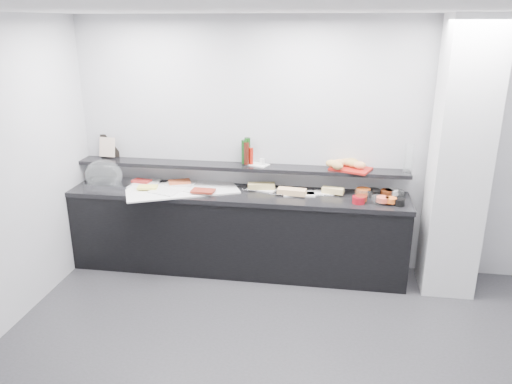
# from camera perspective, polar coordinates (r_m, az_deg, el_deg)

# --- Properties ---
(ground) EXTENTS (5.00, 5.00, 0.00)m
(ground) POSITION_cam_1_polar(r_m,az_deg,el_deg) (4.17, 3.18, -20.11)
(ground) COLOR #2D2D30
(ground) RESTS_ON ground
(back_wall) EXTENTS (5.00, 0.02, 2.70)m
(back_wall) POSITION_cam_1_polar(r_m,az_deg,el_deg) (5.39, 5.68, 5.16)
(back_wall) COLOR #ABACB2
(back_wall) RESTS_ON ground
(ceiling) EXTENTS (5.00, 5.00, 0.00)m
(ceiling) POSITION_cam_1_polar(r_m,az_deg,el_deg) (3.24, 4.10, 20.24)
(ceiling) COLOR white
(ceiling) RESTS_ON back_wall
(column) EXTENTS (0.50, 0.50, 2.70)m
(column) POSITION_cam_1_polar(r_m,az_deg,el_deg) (5.18, 22.23, 3.28)
(column) COLOR silver
(column) RESTS_ON ground
(buffet_cabinet) EXTENTS (3.60, 0.60, 0.85)m
(buffet_cabinet) POSITION_cam_1_polar(r_m,az_deg,el_deg) (5.48, -2.18, -4.72)
(buffet_cabinet) COLOR black
(buffet_cabinet) RESTS_ON ground
(counter_top) EXTENTS (3.62, 0.62, 0.05)m
(counter_top) POSITION_cam_1_polar(r_m,az_deg,el_deg) (5.32, -2.24, -0.27)
(counter_top) COLOR black
(counter_top) RESTS_ON buffet_cabinet
(wall_shelf) EXTENTS (3.60, 0.25, 0.04)m
(wall_shelf) POSITION_cam_1_polar(r_m,az_deg,el_deg) (5.41, -1.91, 2.88)
(wall_shelf) COLOR black
(wall_shelf) RESTS_ON back_wall
(cloche_base) EXTENTS (0.53, 0.37, 0.04)m
(cloche_base) POSITION_cam_1_polar(r_m,az_deg,el_deg) (5.78, -16.14, 1.01)
(cloche_base) COLOR #AEB1B5
(cloche_base) RESTS_ON counter_top
(cloche_dome) EXTENTS (0.45, 0.33, 0.34)m
(cloche_dome) POSITION_cam_1_polar(r_m,az_deg,el_deg) (5.73, -17.01, 1.89)
(cloche_dome) COLOR white
(cloche_dome) RESTS_ON cloche_base
(linen_runner) EXTENTS (1.30, 1.00, 0.01)m
(linen_runner) POSITION_cam_1_polar(r_m,az_deg,el_deg) (5.43, -8.47, 0.29)
(linen_runner) COLOR silver
(linen_runner) RESTS_ON counter_top
(platter_meat_a) EXTENTS (0.35, 0.25, 0.01)m
(platter_meat_a) POSITION_cam_1_polar(r_m,az_deg,el_deg) (5.70, -12.58, 1.09)
(platter_meat_a) COLOR white
(platter_meat_a) RESTS_ON linen_runner
(food_meat_a) EXTENTS (0.21, 0.15, 0.02)m
(food_meat_a) POSITION_cam_1_polar(r_m,az_deg,el_deg) (5.69, -12.94, 1.24)
(food_meat_a) COLOR maroon
(food_meat_a) RESTS_ON platter_meat_a
(platter_salmon) EXTENTS (0.33, 0.23, 0.01)m
(platter_salmon) POSITION_cam_1_polar(r_m,az_deg,el_deg) (5.59, -8.64, 0.98)
(platter_salmon) COLOR silver
(platter_salmon) RESTS_ON linen_runner
(food_salmon) EXTENTS (0.28, 0.23, 0.02)m
(food_salmon) POSITION_cam_1_polar(r_m,az_deg,el_deg) (5.59, -8.74, 1.17)
(food_salmon) COLOR #D4562B
(food_salmon) RESTS_ON platter_salmon
(platter_cheese) EXTENTS (0.35, 0.29, 0.01)m
(platter_cheese) POSITION_cam_1_polar(r_m,az_deg,el_deg) (5.34, -10.38, 0.04)
(platter_cheese) COLOR white
(platter_cheese) RESTS_ON linen_runner
(food_cheese) EXTENTS (0.23, 0.16, 0.02)m
(food_cheese) POSITION_cam_1_polar(r_m,az_deg,el_deg) (5.46, -12.30, 0.55)
(food_cheese) COLOR #F4E95F
(food_cheese) RESTS_ON platter_cheese
(platter_meat_b) EXTENTS (0.31, 0.24, 0.01)m
(platter_meat_b) POSITION_cam_1_polar(r_m,az_deg,el_deg) (5.33, -6.62, 0.18)
(platter_meat_b) COLOR white
(platter_meat_b) RESTS_ON linen_runner
(food_meat_b) EXTENTS (0.25, 0.16, 0.02)m
(food_meat_b) POSITION_cam_1_polar(r_m,az_deg,el_deg) (5.25, -6.07, 0.13)
(food_meat_b) COLOR maroon
(food_meat_b) RESTS_ON platter_meat_b
(sandwich_plate_left) EXTENTS (0.33, 0.22, 0.01)m
(sandwich_plate_left) POSITION_cam_1_polar(r_m,az_deg,el_deg) (5.37, 0.67, 0.30)
(sandwich_plate_left) COLOR silver
(sandwich_plate_left) RESTS_ON counter_top
(sandwich_food_left) EXTENTS (0.30, 0.16, 0.06)m
(sandwich_food_left) POSITION_cam_1_polar(r_m,az_deg,el_deg) (5.37, 0.62, 0.70)
(sandwich_food_left) COLOR tan
(sandwich_food_left) RESTS_ON sandwich_plate_left
(tongs_left) EXTENTS (0.16, 0.02, 0.01)m
(tongs_left) POSITION_cam_1_polar(r_m,az_deg,el_deg) (5.32, -0.77, 0.22)
(tongs_left) COLOR silver
(tongs_left) RESTS_ON sandwich_plate_left
(sandwich_plate_mid) EXTENTS (0.34, 0.18, 0.01)m
(sandwich_plate_mid) POSITION_cam_1_polar(r_m,az_deg,el_deg) (5.24, 4.94, -0.26)
(sandwich_plate_mid) COLOR white
(sandwich_plate_mid) RESTS_ON counter_top
(sandwich_food_mid) EXTENTS (0.31, 0.14, 0.06)m
(sandwich_food_mid) POSITION_cam_1_polar(r_m,az_deg,el_deg) (5.20, 4.11, 0.05)
(sandwich_food_mid) COLOR #E8B579
(sandwich_food_mid) RESTS_ON sandwich_plate_mid
(tongs_mid) EXTENTS (0.16, 0.02, 0.01)m
(tongs_mid) POSITION_cam_1_polar(r_m,az_deg,el_deg) (5.19, 2.35, -0.28)
(tongs_mid) COLOR silver
(tongs_mid) RESTS_ON sandwich_plate_mid
(sandwich_plate_right) EXTENTS (0.36, 0.20, 0.01)m
(sandwich_plate_right) POSITION_cam_1_polar(r_m,az_deg,el_deg) (5.30, 6.98, -0.10)
(sandwich_plate_right) COLOR white
(sandwich_plate_right) RESTS_ON counter_top
(sandwich_food_right) EXTENTS (0.24, 0.13, 0.06)m
(sandwich_food_right) POSITION_cam_1_polar(r_m,az_deg,el_deg) (5.28, 8.78, 0.17)
(sandwich_food_right) COLOR #E7C979
(sandwich_food_right) RESTS_ON sandwich_plate_right
(tongs_right) EXTENTS (0.16, 0.05, 0.01)m
(tongs_right) POSITION_cam_1_polar(r_m,az_deg,el_deg) (5.21, 7.88, -0.38)
(tongs_right) COLOR #AAACB1
(tongs_right) RESTS_ON sandwich_plate_right
(bowl_glass_fruit) EXTENTS (0.19, 0.19, 0.07)m
(bowl_glass_fruit) POSITION_cam_1_polar(r_m,az_deg,el_deg) (5.29, 12.24, -0.12)
(bowl_glass_fruit) COLOR white
(bowl_glass_fruit) RESTS_ON counter_top
(fill_glass_fruit) EXTENTS (0.17, 0.17, 0.05)m
(fill_glass_fruit) POSITION_cam_1_polar(r_m,az_deg,el_deg) (5.32, 12.18, 0.13)
(fill_glass_fruit) COLOR orange
(fill_glass_fruit) RESTS_ON bowl_glass_fruit
(bowl_black_jam) EXTENTS (0.18, 0.18, 0.07)m
(bowl_black_jam) POSITION_cam_1_polar(r_m,az_deg,el_deg) (5.32, 13.24, -0.10)
(bowl_black_jam) COLOR black
(bowl_black_jam) RESTS_ON counter_top
(fill_black_jam) EXTENTS (0.16, 0.16, 0.05)m
(fill_black_jam) POSITION_cam_1_polar(r_m,az_deg,el_deg) (5.33, 14.75, -0.04)
(fill_black_jam) COLOR #511F0B
(fill_black_jam) RESTS_ON bowl_black_jam
(bowl_glass_cream) EXTENTS (0.21, 0.21, 0.07)m
(bowl_glass_cream) POSITION_cam_1_polar(r_m,az_deg,el_deg) (5.35, 15.76, -0.22)
(bowl_glass_cream) COLOR silver
(bowl_glass_cream) RESTS_ON counter_top
(fill_glass_cream) EXTENTS (0.18, 0.18, 0.05)m
(fill_glass_cream) POSITION_cam_1_polar(r_m,az_deg,el_deg) (5.37, 15.18, 0.04)
(fill_glass_cream) COLOR white
(fill_glass_cream) RESTS_ON bowl_glass_cream
(bowl_red_jam) EXTENTS (0.17, 0.17, 0.07)m
(bowl_red_jam) POSITION_cam_1_polar(r_m,az_deg,el_deg) (5.08, 11.64, -0.89)
(bowl_red_jam) COLOR maroon
(bowl_red_jam) RESTS_ON counter_top
(fill_red_jam) EXTENTS (0.12, 0.12, 0.05)m
(fill_red_jam) POSITION_cam_1_polar(r_m,az_deg,el_deg) (5.10, 11.92, -0.69)
(fill_red_jam) COLOR #5F1A0D
(fill_red_jam) RESTS_ON bowl_red_jam
(bowl_glass_salmon) EXTENTS (0.19, 0.19, 0.07)m
(bowl_glass_salmon) POSITION_cam_1_polar(r_m,az_deg,el_deg) (5.12, 13.85, -0.89)
(bowl_glass_salmon) COLOR white
(bowl_glass_salmon) RESTS_ON counter_top
(fill_glass_salmon) EXTENTS (0.15, 0.15, 0.05)m
(fill_glass_salmon) POSITION_cam_1_polar(r_m,az_deg,el_deg) (5.11, 14.29, -0.83)
(fill_glass_salmon) COLOR #E85438
(fill_glass_salmon) RESTS_ON bowl_glass_salmon
(bowl_black_fruit) EXTENTS (0.14, 0.14, 0.07)m
(bowl_black_fruit) POSITION_cam_1_polar(r_m,az_deg,el_deg) (5.11, 16.07, -1.13)
(bowl_black_fruit) COLOR black
(bowl_black_fruit) RESTS_ON counter_top
(fill_black_fruit) EXTENTS (0.12, 0.12, 0.05)m
(fill_black_fruit) POSITION_cam_1_polar(r_m,az_deg,el_deg) (5.11, 15.17, -0.90)
(fill_black_fruit) COLOR orange
(fill_black_fruit) RESTS_ON bowl_black_fruit
(framed_print) EXTENTS (0.21, 0.12, 0.26)m
(framed_print) POSITION_cam_1_polar(r_m,az_deg,el_deg) (5.95, -16.36, 5.10)
(framed_print) COLOR black
(framed_print) RESTS_ON wall_shelf
(print_art) EXTENTS (0.20, 0.07, 0.22)m
(print_art) POSITION_cam_1_polar(r_m,az_deg,el_deg) (5.89, -16.65, 4.94)
(print_art) COLOR #C6A28E
(print_art) RESTS_ON framed_print
(condiment_tray) EXTENTS (0.27, 0.22, 0.01)m
(condiment_tray) POSITION_cam_1_polar(r_m,az_deg,el_deg) (5.40, 0.18, 3.15)
(condiment_tray) COLOR white
(condiment_tray) RESTS_ON wall_shelf
(bottle_green_a) EXTENTS (0.08, 0.08, 0.26)m
(bottle_green_a) POSITION_cam_1_polar(r_m,az_deg,el_deg) (5.39, -1.36, 4.61)
(bottle_green_a) COLOR #103A12
(bottle_green_a) RESTS_ON condiment_tray
(bottle_brown) EXTENTS (0.07, 0.07, 0.24)m
(bottle_brown) POSITION_cam_1_polar(r_m,az_deg,el_deg) (5.36, -1.09, 4.43)
(bottle_brown) COLOR #3D130B
(bottle_brown) RESTS_ON condiment_tray
(bottle_green_b) EXTENTS (0.08, 0.08, 0.28)m
(bottle_green_b) POSITION_cam_1_polar(r_m,az_deg,el_deg) (5.41, -0.99, 4.78)
(bottle_green_b) COLOR #0F370F
(bottle_green_b) RESTS_ON condiment_tray
(bottle_hot) EXTENTS (0.06, 0.06, 0.18)m
(bottle_hot) POSITION_cam_1_polar(r_m,az_deg,el_deg) (5.37, -0.55, 4.13)
(bottle_hot) COLOR #A3170B
(bottle_hot) RESTS_ON condiment_tray
(shaker_salt) EXTENTS (0.03, 0.03, 0.07)m
(shaker_salt) POSITION_cam_1_polar(r_m,az_deg,el_deg) (5.34, 0.85, 3.44)
(shaker_salt) COLOR silver
(shaker_salt) RESTS_ON condiment_tray
(shaker_pepper) EXTENTS (0.04, 0.04, 0.07)m
(shaker_pepper) POSITION_cam_1_polar(r_m,az_deg,el_deg) (5.36, 0.63, 3.50)
(shaker_pepper) COLOR white
(shaker_pepper) RESTS_ON condiment_tray
(bread_tray) EXTENTS (0.47, 0.40, 0.02)m
(bread_tray) POSITION_cam_1_polar(r_m,az_deg,el_deg) (5.32, 10.77, 2.62)
(bread_tray) COLOR #A11611
(bread_tray) RESTS_ON wall_shelf
(bread_roll_nw) EXTENTS (0.14, 0.11, 0.08)m
(bread_roll_nw) POSITION_cam_1_polar(r_m,az_deg,el_deg) (5.33, 9.45, 3.30)
(bread_roll_nw) COLOR tan
(bread_roll_nw) RESTS_ON bread_tray
(bread_roll_n) EXTENTS (0.18, 0.13, 0.08)m
(bread_roll_n) POSITION_cam_1_polar(r_m,az_deg,el_deg) (5.37, 10.34, 3.36)
(bread_roll_n) COLOR #BA8547
(bread_roll_n) RESTS_ON bread_tray
(bread_roll_ne) EXTENTS (0.17, 0.14, 0.08)m
(bread_roll_ne) POSITION_cam_1_polar(r_m,az_deg,el_deg) (5.40, 10.89, 3.40)
(bread_roll_ne) COLOR #AC7F41
(bread_roll_ne) RESTS_ON bread_tray
(bread_roll_s) EXTENTS (0.15, 0.13, 0.08)m
(bread_roll_s) POSITION_cam_1_polar(r_m,az_deg,el_deg) (5.22, 9.28, 2.97)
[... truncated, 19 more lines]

